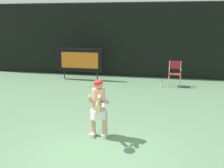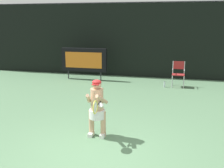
{
  "view_description": "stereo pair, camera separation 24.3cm",
  "coord_description": "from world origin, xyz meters",
  "px_view_note": "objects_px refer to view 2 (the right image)",
  "views": [
    {
      "loc": [
        1.39,
        -5.08,
        2.81
      ],
      "look_at": [
        -0.13,
        2.24,
        1.05
      ],
      "focal_mm": 43.82,
      "sensor_mm": 36.0,
      "label": 1
    },
    {
      "loc": [
        1.62,
        -5.03,
        2.81
      ],
      "look_at": [
        -0.13,
        2.24,
        1.05
      ],
      "focal_mm": 43.82,
      "sensor_mm": 36.0,
      "label": 2
    }
  ],
  "objects_px": {
    "water_bottle": "(164,84)",
    "tennis_player": "(97,106)",
    "scoreboard": "(84,60)",
    "tennis_racket": "(96,107)",
    "umpire_chair": "(178,72)",
    "tennis_ball_loose": "(92,86)"
  },
  "relations": [
    {
      "from": "tennis_racket",
      "to": "tennis_player",
      "type": "bearing_deg",
      "value": 120.93
    },
    {
      "from": "scoreboard",
      "to": "tennis_ball_loose",
      "type": "distance_m",
      "value": 1.78
    },
    {
      "from": "umpire_chair",
      "to": "water_bottle",
      "type": "distance_m",
      "value": 0.79
    },
    {
      "from": "umpire_chair",
      "to": "tennis_ball_loose",
      "type": "height_order",
      "value": "umpire_chair"
    },
    {
      "from": "water_bottle",
      "to": "tennis_racket",
      "type": "distance_m",
      "value": 6.19
    },
    {
      "from": "tennis_ball_loose",
      "to": "tennis_player",
      "type": "bearing_deg",
      "value": -71.11
    },
    {
      "from": "water_bottle",
      "to": "tennis_racket",
      "type": "height_order",
      "value": "tennis_racket"
    },
    {
      "from": "tennis_player",
      "to": "tennis_racket",
      "type": "height_order",
      "value": "tennis_player"
    },
    {
      "from": "scoreboard",
      "to": "tennis_player",
      "type": "relative_size",
      "value": 1.54
    },
    {
      "from": "scoreboard",
      "to": "water_bottle",
      "type": "distance_m",
      "value": 4.0
    },
    {
      "from": "scoreboard",
      "to": "tennis_racket",
      "type": "xyz_separation_m",
      "value": [
        2.61,
        -6.72,
        -0.02
      ]
    },
    {
      "from": "scoreboard",
      "to": "umpire_chair",
      "type": "xyz_separation_m",
      "value": [
        4.4,
        -0.43,
        -0.33
      ]
    },
    {
      "from": "scoreboard",
      "to": "tennis_racket",
      "type": "relative_size",
      "value": 3.65
    },
    {
      "from": "tennis_player",
      "to": "tennis_racket",
      "type": "xyz_separation_m",
      "value": [
        0.13,
        -0.53,
        0.16
      ]
    },
    {
      "from": "water_bottle",
      "to": "tennis_ball_loose",
      "type": "height_order",
      "value": "water_bottle"
    },
    {
      "from": "scoreboard",
      "to": "tennis_racket",
      "type": "height_order",
      "value": "scoreboard"
    },
    {
      "from": "umpire_chair",
      "to": "tennis_racket",
      "type": "bearing_deg",
      "value": -105.85
    },
    {
      "from": "tennis_player",
      "to": "scoreboard",
      "type": "bearing_deg",
      "value": 111.88
    },
    {
      "from": "tennis_player",
      "to": "tennis_racket",
      "type": "relative_size",
      "value": 2.37
    },
    {
      "from": "tennis_ball_loose",
      "to": "scoreboard",
      "type": "bearing_deg",
      "value": 122.04
    },
    {
      "from": "tennis_racket",
      "to": "tennis_ball_loose",
      "type": "relative_size",
      "value": 8.85
    },
    {
      "from": "water_bottle",
      "to": "tennis_player",
      "type": "relative_size",
      "value": 0.19
    }
  ]
}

